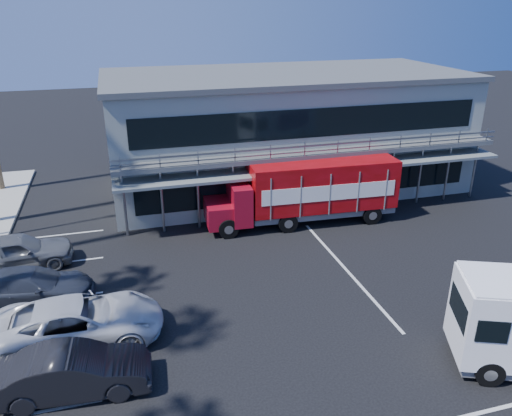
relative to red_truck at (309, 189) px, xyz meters
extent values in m
plane|color=black|center=(-2.27, -8.53, -1.92)|extent=(120.00, 120.00, 0.00)
cube|color=gray|center=(0.73, 6.47, 1.58)|extent=(22.00, 10.00, 7.00)
cube|color=#515454|center=(0.73, 6.47, 5.23)|extent=(22.40, 10.40, 0.30)
cube|color=#515454|center=(0.73, 0.87, 1.68)|extent=(22.00, 1.20, 0.25)
cube|color=gray|center=(0.73, 0.32, 2.18)|extent=(22.00, 0.08, 0.90)
cube|color=slate|center=(0.73, 0.57, 0.98)|extent=(22.00, 1.80, 0.15)
cube|color=black|center=(0.73, 1.45, -0.32)|extent=(20.00, 0.06, 1.60)
cube|color=black|center=(0.73, 1.45, 3.28)|extent=(20.00, 0.06, 1.60)
cube|color=maroon|center=(-4.98, 0.24, -0.92)|extent=(1.51, 2.31, 1.20)
cube|color=maroon|center=(-3.88, 0.19, -0.37)|extent=(1.12, 2.54, 2.10)
cube|color=black|center=(-3.88, 0.19, 0.23)|extent=(0.15, 2.12, 0.70)
cube|color=#AB0A13|center=(0.72, -0.03, 0.28)|extent=(8.11, 2.88, 2.60)
cube|color=slate|center=(0.72, -0.03, -1.27)|extent=(8.09, 2.51, 0.30)
cube|color=white|center=(0.66, -1.29, 0.18)|extent=(7.35, 0.38, 0.85)
cube|color=white|center=(0.78, 1.22, 0.18)|extent=(7.35, 0.38, 0.85)
cylinder|color=black|center=(-4.73, -0.87, -1.40)|extent=(1.05, 0.33, 1.04)
cylinder|color=black|center=(-4.62, 1.32, -1.40)|extent=(1.05, 0.33, 1.04)
cylinder|color=black|center=(-1.53, -1.03, -1.40)|extent=(1.05, 0.33, 1.04)
cylinder|color=black|center=(-1.43, 1.17, -1.40)|extent=(1.05, 0.33, 1.04)
cylinder|color=black|center=(3.26, -1.26, -1.40)|extent=(1.05, 0.33, 1.04)
cylinder|color=black|center=(3.37, 0.94, -1.40)|extent=(1.05, 0.33, 1.04)
cube|color=black|center=(0.43, -12.26, 0.25)|extent=(0.77, 1.78, 0.92)
cylinder|color=black|center=(0.91, -13.57, -1.46)|extent=(0.96, 0.61, 0.93)
cylinder|color=black|center=(1.69, -11.68, -1.46)|extent=(0.96, 0.61, 0.93)
imported|color=black|center=(-11.77, -10.33, -1.15)|extent=(4.76, 1.93, 1.54)
imported|color=silver|center=(-11.77, -7.73, -1.09)|extent=(6.00, 2.77, 1.67)
imported|color=#333844|center=(-13.76, -4.53, -1.20)|extent=(5.20, 2.59, 1.45)
imported|color=slate|center=(-14.75, -1.33, -1.09)|extent=(5.07, 2.43, 1.67)
camera|label=1|loc=(-9.66, -23.70, 9.49)|focal=35.00mm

